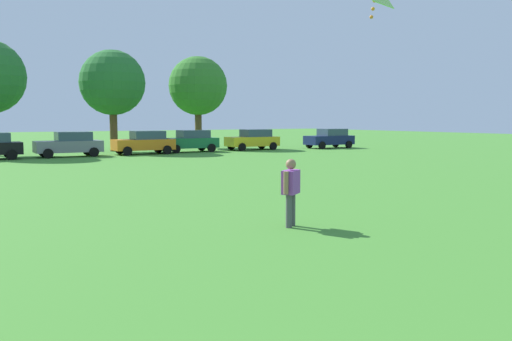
# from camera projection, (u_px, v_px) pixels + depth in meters

# --- Properties ---
(adult_bystander) EXTENTS (0.65, 0.55, 1.63)m
(adult_bystander) POSITION_uv_depth(u_px,v_px,m) (291.00, 187.00, 12.70)
(adult_bystander) COLOR #4C4C51
(adult_bystander) RESTS_ON ground
(parked_car_gray_3) EXTENTS (4.30, 2.02, 1.68)m
(parked_car_gray_3) POSITION_uv_depth(u_px,v_px,m) (70.00, 144.00, 35.97)
(parked_car_gray_3) COLOR slate
(parked_car_gray_3) RESTS_ON ground
(parked_car_orange_4) EXTENTS (4.30, 2.02, 1.68)m
(parked_car_orange_4) POSITION_uv_depth(u_px,v_px,m) (144.00, 142.00, 38.53)
(parked_car_orange_4) COLOR orange
(parked_car_orange_4) RESTS_ON ground
(parked_car_green_5) EXTENTS (4.30, 2.02, 1.68)m
(parked_car_green_5) POSITION_uv_depth(u_px,v_px,m) (190.00, 141.00, 41.11)
(parked_car_green_5) COLOR #196B38
(parked_car_green_5) RESTS_ON ground
(parked_car_yellow_6) EXTENTS (4.30, 2.02, 1.68)m
(parked_car_yellow_6) POSITION_uv_depth(u_px,v_px,m) (253.00, 139.00, 43.81)
(parked_car_yellow_6) COLOR yellow
(parked_car_yellow_6) RESTS_ON ground
(parked_car_navy_7) EXTENTS (4.30, 2.02, 1.68)m
(parked_car_navy_7) POSITION_uv_depth(u_px,v_px,m) (330.00, 138.00, 46.46)
(parked_car_navy_7) COLOR #141E4C
(parked_car_navy_7) RESTS_ON ground
(tree_right) EXTENTS (5.06, 5.06, 7.89)m
(tree_right) POSITION_uv_depth(u_px,v_px,m) (112.00, 83.00, 41.49)
(tree_right) COLOR brown
(tree_right) RESTS_ON ground
(tree_far_right) EXTENTS (5.12, 5.12, 7.98)m
(tree_far_right) POSITION_uv_depth(u_px,v_px,m) (198.00, 86.00, 46.67)
(tree_far_right) COLOR brown
(tree_far_right) RESTS_ON ground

